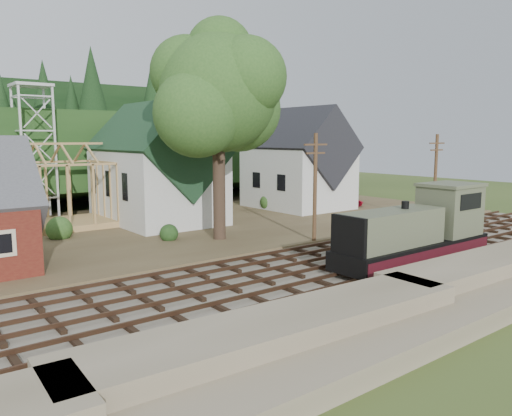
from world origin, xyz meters
TOP-DOWN VIEW (x-y plane):
  - ground at (0.00, 0.00)m, footprint 140.00×140.00m
  - embankment at (0.00, -8.50)m, footprint 64.00×5.00m
  - railroad_bed at (0.00, 0.00)m, footprint 64.00×11.00m
  - village_flat at (0.00, 18.00)m, footprint 64.00×26.00m
  - hillside at (0.00, 42.00)m, footprint 70.00×28.96m
  - ridge at (0.00, 58.00)m, footprint 80.00×20.00m
  - church at (2.00, 19.68)m, footprint 8.40×15.17m
  - farmhouse at (18.00, 19.00)m, footprint 8.40×10.80m
  - timber_frame at (-6.00, 22.00)m, footprint 8.20×6.20m
  - lattice_tower at (-6.00, 28.00)m, footprint 3.20×3.20m
  - big_tree at (2.17, 10.08)m, footprint 10.90×8.40m
  - telegraph_pole_near at (7.00, 5.20)m, footprint 2.20×0.28m
  - telegraph_pole_far at (22.00, 5.20)m, footprint 2.20×0.28m
  - locomotive at (7.60, -3.00)m, footprint 11.68×2.92m
  - car_blue at (-11.43, 9.90)m, footprint 1.37×3.23m
  - car_red at (22.18, 16.29)m, footprint 4.81×3.69m

SIDE VIEW (x-z plane):
  - ground at x=0.00m, z-range 0.00..0.00m
  - embankment at x=0.00m, z-range -0.80..0.80m
  - hillside at x=0.00m, z-range -6.37..6.37m
  - ridge at x=0.00m, z-range -6.00..6.00m
  - railroad_bed at x=0.00m, z-range 0.00..0.16m
  - village_flat at x=0.00m, z-range 0.00..0.30m
  - car_blue at x=-11.43m, z-range 0.30..1.39m
  - car_red at x=22.18m, z-range 0.30..1.51m
  - locomotive at x=7.60m, z-range -0.26..4.42m
  - timber_frame at x=-6.00m, z-range -0.23..6.76m
  - telegraph_pole_near at x=7.00m, z-range 0.25..8.25m
  - telegraph_pole_far at x=22.00m, z-range 0.25..8.25m
  - farmhouse at x=18.00m, z-range -0.43..10.17m
  - church at x=2.00m, z-range -1.32..11.68m
  - lattice_tower at x=-6.00m, z-range 3.97..16.10m
  - big_tree at x=2.17m, z-range 2.87..17.57m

